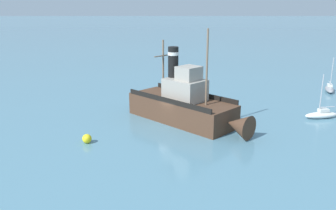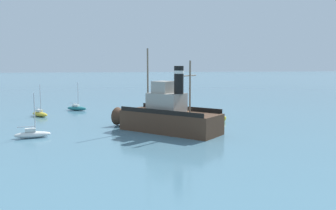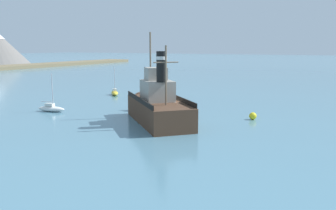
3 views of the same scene
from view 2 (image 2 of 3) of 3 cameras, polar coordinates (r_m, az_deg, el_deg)
ground_plane at (r=43.55m, az=1.53°, el=-4.01°), size 600.00×600.00×0.00m
old_tugboat at (r=42.31m, az=-0.35°, el=-1.81°), size 12.46×12.68×9.90m
sailboat_yellow at (r=57.88m, az=-19.86°, el=-1.32°), size 3.60×3.31×4.90m
sailboat_teal at (r=63.48m, az=-14.42°, el=-0.46°), size 2.82×3.85×4.90m
sailboat_white at (r=41.62m, az=-20.93°, el=-4.36°), size 1.79×3.94×4.90m
mooring_buoy at (r=50.53m, az=8.83°, el=-2.12°), size 0.85×0.85×0.85m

